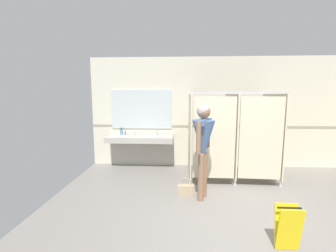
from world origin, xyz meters
The scene contains 11 objects.
ground_plane centered at (0.00, 0.00, -0.05)m, with size 6.65×6.57×0.10m, color gray.
wall_back centered at (0.00, 3.04, 1.41)m, with size 6.65×0.12×2.81m, color beige.
wall_back_tile_band centered at (0.00, 2.98, 1.05)m, with size 6.65×0.01×0.06m, color #9E937F.
vanity_counter centered at (-2.01, 2.77, 0.61)m, with size 1.68×0.57×0.94m.
mirror_panel centered at (-2.01, 2.97, 1.49)m, with size 1.58×0.02×1.02m, color silver.
bathroom_stalls centered at (0.16, 2.09, 1.01)m, with size 1.91×1.37×1.93m.
person_standing centered at (-0.58, 1.02, 1.09)m, with size 0.53×0.55×1.71m.
handbag centered at (-0.88, 1.14, 0.11)m, with size 0.29×0.13×0.34m.
soap_dispenser centered at (-2.53, 2.85, 0.91)m, with size 0.07×0.07×0.18m.
paper_cup centered at (-2.14, 2.63, 0.89)m, with size 0.07×0.07×0.11m, color beige.
wet_floor_sign centered at (0.34, -0.32, 0.29)m, with size 0.28×0.19×0.56m.
Camera 1 is at (-0.96, -2.99, 1.90)m, focal length 24.63 mm.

